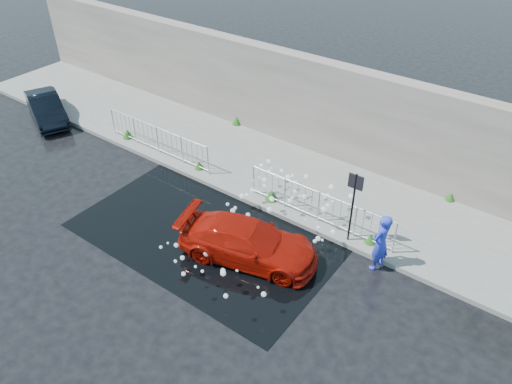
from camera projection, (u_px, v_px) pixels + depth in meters
ground at (174, 243)px, 15.04m from camera, size 90.00×90.00×0.00m
pavement at (270, 168)px, 18.26m from camera, size 30.00×4.00×0.15m
curb at (236, 194)px, 16.95m from camera, size 30.00×0.25×0.16m
retaining_wall at (304, 102)px, 18.63m from camera, size 30.00×0.60×3.50m
puddle at (209, 232)px, 15.45m from camera, size 8.00×5.00×0.01m
sign_post at (354, 197)px, 14.04m from camera, size 0.45×0.06×2.50m
railing_left at (158, 139)px, 18.72m from camera, size 5.05×0.05×1.10m
railing_right at (319, 206)px, 15.36m from camera, size 5.05×0.05×1.10m
weeds at (251, 165)px, 18.00m from camera, size 12.17×3.93×0.39m
water_spray at (272, 208)px, 15.22m from camera, size 3.65×5.75×1.07m
red_car at (248, 242)px, 14.21m from camera, size 4.34×2.66×1.18m
dark_car at (46, 108)px, 21.18m from camera, size 3.65×2.49×1.14m
person at (381, 243)px, 13.70m from camera, size 0.55×0.73×1.82m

